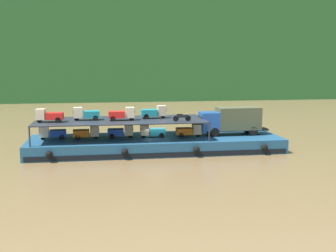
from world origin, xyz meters
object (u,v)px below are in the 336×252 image
cargo_barge (156,144)px  mini_truck_upper_mid (86,114)px  covered_lorry (231,120)px  mini_truck_lower_fore (152,131)px  motorcycle_upper_port (182,117)px  mini_truck_lower_stern (52,133)px  mini_truck_lower_mid (121,131)px  mini_truck_upper_bow (154,112)px  mini_truck_lower_bow (189,130)px  mini_truck_lower_aft (87,132)px  mini_truck_upper_fore (122,114)px  mini_truck_upper_stern (49,115)px

cargo_barge → mini_truck_upper_mid: mini_truck_upper_mid is taller
cargo_barge → covered_lorry: covered_lorry is taller
mini_truck_lower_fore → motorcycle_upper_port: (2.86, -2.07, 1.74)m
mini_truck_lower_stern → mini_truck_lower_fore: (10.60, -0.52, 0.00)m
covered_lorry → mini_truck_lower_mid: size_ratio=2.82×
mini_truck_lower_mid → mini_truck_upper_bow: 4.20m
mini_truck_lower_stern → mini_truck_upper_mid: mini_truck_upper_mid is taller
mini_truck_upper_bow → mini_truck_lower_stern: bearing=-179.4°
cargo_barge → motorcycle_upper_port: (2.48, -2.07, 3.18)m
covered_lorry → mini_truck_upper_mid: size_ratio=2.85×
mini_truck_lower_mid → mini_truck_upper_mid: bearing=-179.9°
cargo_barge → mini_truck_upper_bow: 3.50m
mini_truck_upper_mid → motorcycle_upper_port: mini_truck_upper_mid is taller
mini_truck_lower_stern → mini_truck_lower_mid: size_ratio=1.00×
mini_truck_lower_stern → mini_truck_lower_fore: size_ratio=1.00×
mini_truck_lower_bow → mini_truck_upper_mid: (-11.08, 0.49, 2.00)m
covered_lorry → mini_truck_lower_stern: (-19.60, 0.24, -1.00)m
cargo_barge → mini_truck_lower_aft: bearing=178.6°
mini_truck_lower_bow → mini_truck_upper_fore: bearing=-178.0°
mini_truck_lower_bow → mini_truck_lower_stern: bearing=177.0°
mini_truck_lower_stern → mini_truck_lower_aft: 3.59m
mini_truck_lower_aft → motorcycle_upper_port: motorcycle_upper_port is taller
mini_truck_upper_stern → motorcycle_upper_port: (13.60, -1.38, -0.26)m
mini_truck_upper_fore → mini_truck_upper_bow: same height
mini_truck_lower_aft → mini_truck_lower_fore: (7.03, -0.18, 0.00)m
mini_truck_lower_aft → mini_truck_upper_mid: mini_truck_upper_mid is taller
mini_truck_lower_stern → mini_truck_upper_mid: size_ratio=1.01×
mini_truck_lower_aft → mini_truck_lower_mid: (3.65, 0.08, 0.00)m
mini_truck_lower_mid → mini_truck_lower_bow: bearing=-3.9°
covered_lorry → mini_truck_upper_bow: mini_truck_upper_bow is taller
covered_lorry → mini_truck_lower_stern: size_ratio=2.83×
mini_truck_lower_stern → mini_truck_upper_mid: 4.10m
cargo_barge → covered_lorry: (8.61, 0.29, 2.45)m
cargo_barge → mini_truck_upper_fore: mini_truck_upper_fore is taller
mini_truck_upper_bow → covered_lorry: bearing=-2.4°
mini_truck_lower_fore → mini_truck_upper_bow: 2.12m
mini_truck_upper_stern → mini_truck_lower_bow: bearing=1.7°
covered_lorry → mini_truck_lower_bow: covered_lorry is taller
mini_truck_upper_bow → motorcycle_upper_port: size_ratio=1.47×
mini_truck_lower_mid → mini_truck_lower_aft: bearing=-178.8°
cargo_barge → mini_truck_upper_stern: 11.66m
mini_truck_upper_stern → mini_truck_lower_stern: bearing=83.7°
mini_truck_upper_stern → mini_truck_upper_mid: bearing=14.3°
mini_truck_lower_mid → mini_truck_upper_bow: (3.67, 0.39, 2.00)m
mini_truck_lower_bow → motorcycle_upper_port: motorcycle_upper_port is taller
mini_truck_upper_mid → mini_truck_upper_fore: same height
cargo_barge → mini_truck_upper_mid: bearing=178.1°
mini_truck_upper_stern → mini_truck_upper_bow: 11.11m
mini_truck_lower_bow → mini_truck_upper_fore: size_ratio=1.00×
mini_truck_upper_bow → motorcycle_upper_port: bearing=-46.5°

